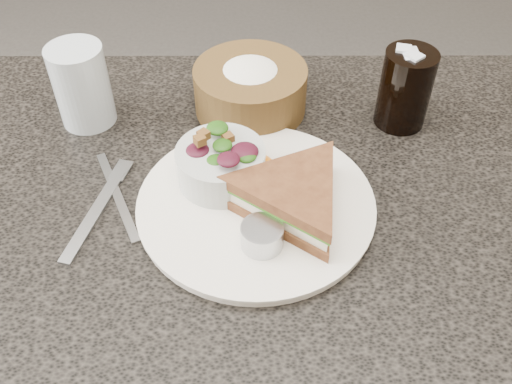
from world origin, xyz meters
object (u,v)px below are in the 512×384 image
at_px(sandwich, 293,197).
at_px(dinner_plate, 256,205).
at_px(bread_basket, 250,82).
at_px(salad_bowl, 221,160).
at_px(dining_table, 244,345).
at_px(dressing_ramekin, 262,236).
at_px(cola_glass, 406,85).
at_px(water_glass, 82,86).

bearing_deg(sandwich, dinner_plate, -163.62).
xyz_separation_m(dinner_plate, bread_basket, (-0.01, 0.21, 0.04)).
xyz_separation_m(sandwich, salad_bowl, (-0.09, 0.06, 0.01)).
bearing_deg(dinner_plate, dining_table, 145.19).
bearing_deg(dressing_ramekin, dining_table, 108.50).
bearing_deg(salad_bowl, dining_table, -48.78).
relative_size(dinner_plate, cola_glass, 2.33).
distance_m(dressing_ramekin, bread_basket, 0.29).
distance_m(dinner_plate, cola_glass, 0.29).
distance_m(salad_bowl, bread_basket, 0.18).
bearing_deg(water_glass, salad_bowl, -35.01).
distance_m(dining_table, water_glass, 0.52).
height_order(dressing_ramekin, cola_glass, cola_glass).
distance_m(dinner_plate, dressing_ramekin, 0.08).
bearing_deg(cola_glass, dinner_plate, -140.11).
bearing_deg(water_glass, bread_basket, 6.12).
xyz_separation_m(salad_bowl, dressing_ramekin, (0.05, -0.11, -0.02)).
bearing_deg(dinner_plate, cola_glass, 39.89).
height_order(dinner_plate, water_glass, water_glass).
bearing_deg(sandwich, bread_basket, 138.95).
bearing_deg(dressing_ramekin, sandwich, 55.31).
distance_m(salad_bowl, dressing_ramekin, 0.13).
bearing_deg(cola_glass, salad_bowl, -152.10).
relative_size(bread_basket, cola_glass, 1.32).
xyz_separation_m(dinner_plate, cola_glass, (0.22, 0.18, 0.06)).
relative_size(dinner_plate, salad_bowl, 2.59).
xyz_separation_m(dressing_ramekin, cola_glass, (0.21, 0.25, 0.04)).
bearing_deg(dining_table, bread_basket, 85.94).
bearing_deg(water_glass, sandwich, -34.32).
xyz_separation_m(cola_glass, water_glass, (-0.47, 0.01, -0.00)).
height_order(dressing_ramekin, water_glass, water_glass).
bearing_deg(dressing_ramekin, water_glass, 135.11).
xyz_separation_m(salad_bowl, water_glass, (-0.21, 0.15, 0.01)).
xyz_separation_m(salad_bowl, cola_glass, (0.26, 0.14, 0.02)).
bearing_deg(bread_basket, dressing_ramekin, -87.00).
height_order(dinner_plate, cola_glass, cola_glass).
xyz_separation_m(dinner_plate, sandwich, (0.05, -0.02, 0.03)).
bearing_deg(cola_glass, water_glass, 179.27).
bearing_deg(dinner_plate, sandwich, -19.53).
relative_size(dressing_ramekin, water_glass, 0.42).
bearing_deg(salad_bowl, sandwich, -32.69).
bearing_deg(dressing_ramekin, salad_bowl, 114.84).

